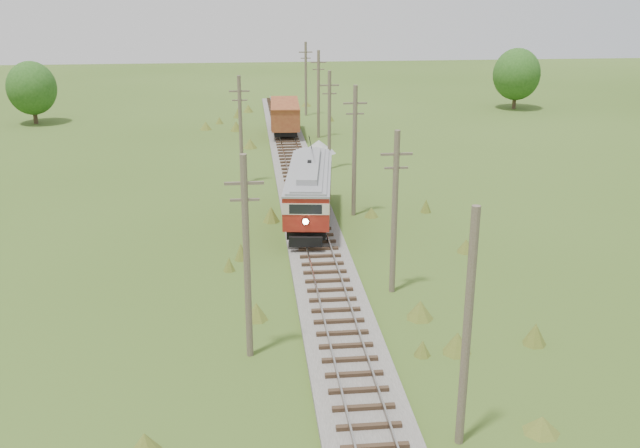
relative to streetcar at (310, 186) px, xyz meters
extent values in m
cube|color=#605B54|center=(0.00, 4.44, -2.46)|extent=(3.60, 96.00, 0.25)
cube|color=#726659|center=(-0.72, 4.44, -2.10)|extent=(0.08, 96.00, 0.17)
cube|color=#726659|center=(0.72, 4.44, -2.10)|extent=(0.08, 96.00, 0.17)
cube|color=#2D2116|center=(0.00, 4.44, -2.26)|extent=(2.40, 96.00, 0.16)
cube|color=black|center=(0.00, 0.00, -1.58)|extent=(3.73, 11.10, 0.44)
cube|color=maroon|center=(0.00, 0.00, -0.60)|extent=(4.26, 12.09, 1.08)
cube|color=beige|center=(0.00, 0.00, 0.29)|extent=(4.30, 12.15, 0.69)
cube|color=black|center=(0.00, 0.00, 0.29)|extent=(4.25, 11.63, 0.54)
cube|color=maroon|center=(0.00, 0.00, 0.78)|extent=(4.26, 12.09, 0.30)
cube|color=gray|center=(0.00, 0.00, 1.11)|extent=(4.33, 12.21, 0.37)
cube|color=gray|center=(0.00, 0.00, 1.44)|extent=(2.37, 8.96, 0.39)
sphere|color=#FFF2BF|center=(-0.77, -5.94, -0.45)|extent=(0.35, 0.35, 0.35)
cylinder|color=black|center=(0.23, 1.76, 2.56)|extent=(0.65, 4.56, 1.90)
cylinder|color=black|center=(-1.31, -4.34, -1.63)|extent=(0.22, 0.80, 0.79)
cylinder|color=black|center=(0.16, -4.53, -1.63)|extent=(0.22, 0.80, 0.79)
cylinder|color=black|center=(-0.16, 4.54, -1.63)|extent=(0.22, 0.80, 0.79)
cylinder|color=black|center=(1.31, 4.35, -1.63)|extent=(0.22, 0.80, 0.79)
cube|color=black|center=(0.00, 28.74, -1.65)|extent=(2.58, 7.91, 0.54)
cube|color=maroon|center=(0.00, 28.74, -0.29)|extent=(3.18, 8.81, 2.17)
cube|color=maroon|center=(0.00, 28.74, 0.85)|extent=(3.24, 8.98, 0.13)
cylinder|color=black|center=(-0.92, 26.17, -1.59)|extent=(0.17, 0.87, 0.87)
cylinder|color=black|center=(0.71, 26.10, -1.59)|extent=(0.17, 0.87, 0.87)
cylinder|color=black|center=(-0.71, 31.38, -1.59)|extent=(0.17, 0.87, 0.87)
cylinder|color=black|center=(0.92, 31.32, -1.59)|extent=(0.17, 0.87, 0.87)
cone|color=gray|center=(2.78, 21.19, -2.04)|extent=(2.90, 2.90, 1.09)
cone|color=gray|center=(3.51, 20.29, -2.27)|extent=(1.63, 1.63, 0.63)
cylinder|color=brown|center=(3.10, -24.56, 1.81)|extent=(0.30, 0.30, 8.80)
cylinder|color=brown|center=(3.30, -11.56, 1.71)|extent=(0.30, 0.30, 8.60)
cube|color=brown|center=(3.30, -11.56, 4.81)|extent=(1.60, 0.12, 0.12)
cube|color=brown|center=(3.30, -11.56, 4.11)|extent=(1.20, 0.10, 0.10)
cylinder|color=brown|center=(3.20, 1.44, 1.91)|extent=(0.30, 0.30, 9.00)
cube|color=brown|center=(3.20, 1.44, 5.21)|extent=(1.60, 0.12, 0.12)
cube|color=brown|center=(3.20, 1.44, 4.51)|extent=(1.20, 0.10, 0.10)
cylinder|color=brown|center=(3.00, 14.44, 1.61)|extent=(0.30, 0.30, 8.40)
cube|color=brown|center=(3.00, 14.44, 4.61)|extent=(1.60, 0.12, 0.12)
cube|color=brown|center=(3.00, 14.44, 3.91)|extent=(1.20, 0.10, 0.10)
cylinder|color=brown|center=(3.40, 27.44, 1.86)|extent=(0.30, 0.30, 8.90)
cube|color=brown|center=(3.40, 27.44, 5.11)|extent=(1.60, 0.12, 0.12)
cube|color=brown|center=(3.40, 27.44, 4.41)|extent=(1.20, 0.10, 0.10)
cylinder|color=brown|center=(3.20, 40.44, 1.76)|extent=(0.30, 0.30, 8.70)
cube|color=brown|center=(3.20, 40.44, 4.91)|extent=(1.60, 0.12, 0.12)
cube|color=brown|center=(3.20, 40.44, 4.21)|extent=(1.20, 0.10, 0.10)
cylinder|color=brown|center=(-4.20, -17.56, 1.91)|extent=(0.30, 0.30, 9.00)
cube|color=brown|center=(-4.20, -17.56, 5.21)|extent=(1.60, 0.12, 0.12)
cube|color=brown|center=(-4.20, -17.56, 4.51)|extent=(1.20, 0.10, 0.10)
cylinder|color=brown|center=(-4.50, 10.44, 1.71)|extent=(0.30, 0.30, 8.60)
cube|color=brown|center=(-4.50, 10.44, 4.81)|extent=(1.60, 0.12, 0.12)
cube|color=brown|center=(-4.50, 10.44, 4.11)|extent=(1.20, 0.10, 0.10)
cylinder|color=#38281C|center=(-28.00, 38.44, -1.42)|extent=(0.50, 0.50, 2.34)
ellipsoid|color=#204C16|center=(-28.00, 38.44, 1.44)|extent=(5.46, 5.46, 6.01)
cylinder|color=#38281C|center=(30.00, 42.44, -1.33)|extent=(0.50, 0.50, 2.52)
ellipsoid|color=#204C16|center=(30.00, 42.44, 1.75)|extent=(5.88, 5.88, 6.47)
camera|label=1|loc=(-4.02, -45.32, 12.93)|focal=40.00mm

